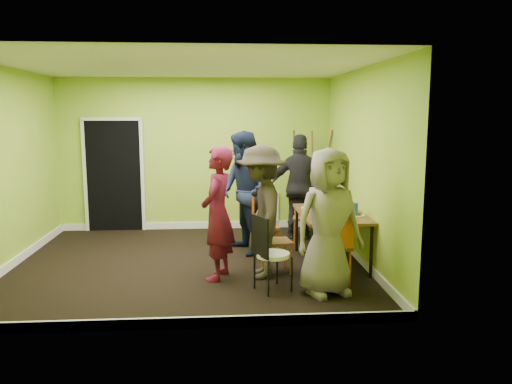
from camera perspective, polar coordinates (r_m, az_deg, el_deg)
ground at (r=7.39m, az=-7.59°, el=-8.08°), size 5.00×5.00×0.00m
room_walls at (r=7.21m, az=-7.91°, el=-0.45°), size 5.04×4.54×2.82m
dining_table at (r=7.25m, az=8.59°, el=-2.76°), size 0.90×1.50×0.75m
chair_left_far at (r=7.57m, az=0.50°, el=-3.23°), size 0.43×0.43×0.99m
chair_left_near at (r=6.79m, az=1.74°, el=-5.00°), size 0.43×0.43×0.92m
chair_back_end at (r=8.58m, az=5.53°, el=-1.17°), size 0.44×0.50×0.92m
chair_front_end at (r=6.34m, az=8.88°, el=-5.45°), size 0.49×0.49×1.05m
chair_bentwood at (r=6.08m, az=1.42°, el=-6.60°), size 0.50×0.49×0.95m
easel at (r=9.31m, az=6.32°, el=1.30°), size 0.75×0.70×1.87m
plate_near_left at (r=7.51m, az=6.12°, el=-1.83°), size 0.25×0.25×0.01m
plate_near_right at (r=6.88m, az=7.74°, el=-2.85°), size 0.26×0.26×0.01m
plate_far_back at (r=7.79m, az=7.13°, el=-1.46°), size 0.24×0.24×0.01m
plate_far_front at (r=6.71m, az=9.92°, el=-3.21°), size 0.22×0.22×0.01m
plate_wall_back at (r=7.48m, az=9.73°, el=-1.96°), size 0.24×0.24×0.01m
plate_wall_front at (r=7.07m, az=11.36°, el=-2.63°), size 0.25×0.25×0.01m
thermos at (r=7.20m, az=8.77°, el=-1.42°), size 0.07×0.07×0.24m
blue_bottle at (r=7.01m, az=11.24°, el=-1.98°), size 0.08×0.08×0.19m
orange_bottle at (r=7.36m, az=7.57°, el=-1.81°), size 0.04×0.04×0.08m
glass_mid at (r=7.37m, az=7.31°, el=-1.77°), size 0.07×0.07×0.08m
glass_back at (r=7.69m, az=8.96°, el=-1.29°), size 0.06×0.06×0.10m
glass_front at (r=6.88m, az=10.50°, el=-2.54°), size 0.06×0.06×0.11m
cup_a at (r=7.06m, az=7.75°, el=-2.16°), size 0.13×0.13×0.11m
cup_b at (r=7.31m, az=9.95°, el=-1.85°), size 0.11×0.11×0.10m
person_standing at (r=6.49m, az=-4.41°, el=-2.47°), size 0.58×0.73×1.74m
person_left_far at (r=7.65m, az=-1.45°, el=-0.10°), size 1.01×1.12×1.90m
person_left_near at (r=6.55m, az=0.61°, el=-2.27°), size 0.66×1.14×1.76m
person_back_end at (r=8.62m, az=5.10°, el=0.58°), size 1.13×0.66×1.81m
person_front_end at (r=5.98m, az=8.26°, el=-3.42°), size 0.99×0.80×1.76m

